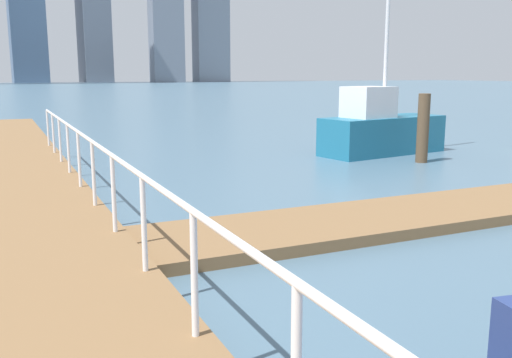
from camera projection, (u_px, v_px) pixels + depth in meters
The scene contains 7 objects.
ground_plane at pixel (145, 149), 19.10m from camera, with size 300.00×300.00×0.00m, color slate.
floating_dock at pixel (391, 217), 9.66m from camera, with size 10.06×2.00×0.18m, color olive.
boardwalk_railing at pixel (126, 182), 6.74m from camera, with size 0.06×22.17×1.08m.
dock_piling_2 at pixel (423, 128), 16.01m from camera, with size 0.34×0.34×1.96m, color brown.
moored_boat_3 at pixel (380, 128), 17.74m from camera, with size 4.43×2.15×8.06m.
skyline_tower_3 at pixel (93, 8), 159.93m from camera, with size 7.82×10.54×41.32m, color slate.
skyline_tower_5 at pixel (211, 20), 166.12m from camera, with size 9.78×6.52×36.20m, color gray.
Camera 1 is at (-4.49, 1.20, 2.52)m, focal length 39.52 mm.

